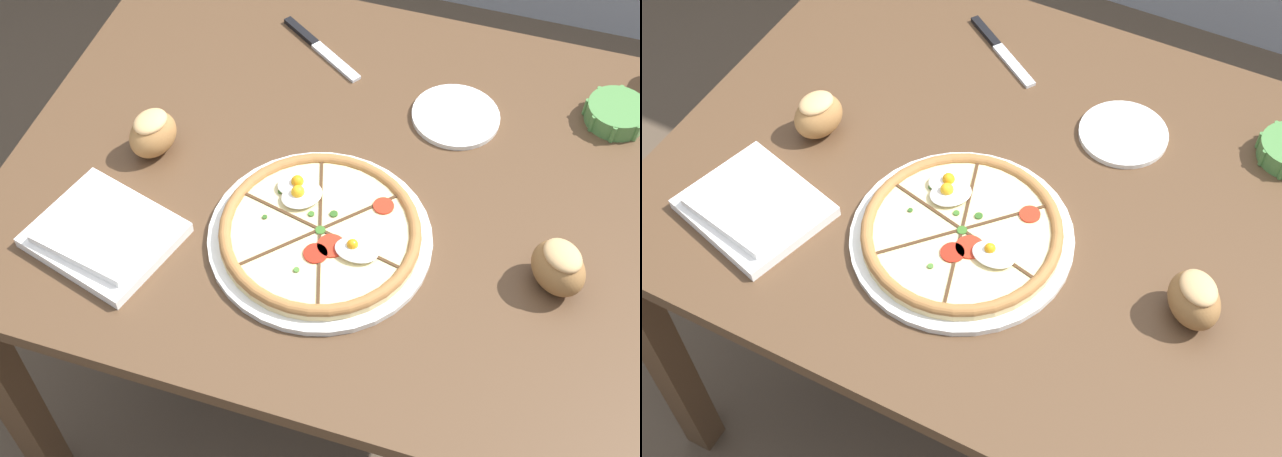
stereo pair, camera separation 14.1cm
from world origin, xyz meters
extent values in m
plane|color=brown|center=(0.00, 0.00, 0.00)|extent=(12.00, 12.00, 0.00)
cube|color=#513823|center=(0.00, 0.00, 0.73)|extent=(1.18, 0.91, 0.03)
cube|color=#513823|center=(-0.54, -0.41, 0.36)|extent=(0.06, 0.06, 0.72)
cube|color=#513823|center=(-0.54, 0.41, 0.36)|extent=(0.06, 0.06, 0.72)
cylinder|color=white|center=(-0.02, -0.15, 0.75)|extent=(0.36, 0.36, 0.01)
cylinder|color=#E5C684|center=(-0.02, -0.15, 0.76)|extent=(0.32, 0.32, 0.01)
cylinder|color=beige|center=(-0.02, -0.15, 0.77)|extent=(0.29, 0.29, 0.00)
torus|color=#A36B38|center=(-0.02, -0.15, 0.77)|extent=(0.32, 0.32, 0.02)
cube|color=#472D19|center=(-0.07, -0.20, 0.77)|extent=(0.10, 0.11, 0.00)
cube|color=#472D19|center=(0.00, -0.21, 0.77)|extent=(0.05, 0.14, 0.00)
cube|color=#472D19|center=(0.05, -0.16, 0.77)|extent=(0.14, 0.04, 0.00)
cube|color=#472D19|center=(0.03, -0.09, 0.77)|extent=(0.10, 0.11, 0.00)
cube|color=#472D19|center=(-0.04, -0.08, 0.77)|extent=(0.05, 0.14, 0.00)
cube|color=#472D19|center=(-0.09, -0.13, 0.77)|extent=(0.14, 0.04, 0.00)
cylinder|color=red|center=(0.06, -0.07, 0.77)|extent=(0.03, 0.03, 0.00)
cylinder|color=red|center=(0.01, -0.17, 0.77)|extent=(0.04, 0.04, 0.00)
cylinder|color=red|center=(-0.01, -0.19, 0.77)|extent=(0.04, 0.04, 0.00)
ellipsoid|color=white|center=(-0.07, -0.09, 0.78)|extent=(0.09, 0.09, 0.01)
sphere|color=#F4AD1E|center=(-0.08, -0.09, 0.79)|extent=(0.02, 0.02, 0.02)
ellipsoid|color=white|center=(0.05, -0.17, 0.78)|extent=(0.07, 0.05, 0.01)
sphere|color=orange|center=(0.04, -0.17, 0.79)|extent=(0.02, 0.02, 0.02)
ellipsoid|color=white|center=(-0.08, -0.07, 0.78)|extent=(0.08, 0.07, 0.01)
sphere|color=orange|center=(-0.08, -0.07, 0.79)|extent=(0.02, 0.02, 0.02)
cylinder|color=#386B23|center=(-0.02, -0.15, 0.77)|extent=(0.02, 0.02, 0.00)
cylinder|color=#386B23|center=(0.00, -0.19, 0.77)|extent=(0.01, 0.01, 0.00)
cylinder|color=#2D5B1E|center=(-0.11, -0.15, 0.77)|extent=(0.01, 0.01, 0.00)
cylinder|color=#477A2D|center=(-0.11, -0.09, 0.77)|extent=(0.01, 0.01, 0.00)
cylinder|color=#2D5B1E|center=(-0.01, -0.11, 0.77)|extent=(0.01, 0.01, 0.00)
cylinder|color=#477A2D|center=(-0.03, -0.23, 0.77)|extent=(0.01, 0.01, 0.00)
cylinder|color=#386B23|center=(-0.04, -0.12, 0.77)|extent=(0.01, 0.01, 0.00)
cylinder|color=#4C8442|center=(0.36, 0.31, 0.76)|extent=(0.01, 0.01, 0.03)
cylinder|color=#4C8442|center=(0.35, 0.27, 0.76)|extent=(0.01, 0.01, 0.03)
cylinder|color=#4C8442|center=(0.36, 0.23, 0.76)|extent=(0.01, 0.01, 0.03)
cylinder|color=#4C8442|center=(0.40, 0.22, 0.76)|extent=(0.01, 0.01, 0.03)
cube|color=white|center=(-0.35, -0.25, 0.76)|extent=(0.26, 0.24, 0.02)
cube|color=white|center=(-0.35, -0.25, 0.77)|extent=(0.20, 0.18, 0.02)
ellipsoid|color=#A3703D|center=(-0.35, -0.05, 0.78)|extent=(0.09, 0.11, 0.08)
ellipsoid|color=tan|center=(-0.35, -0.05, 0.82)|extent=(0.07, 0.08, 0.02)
ellipsoid|color=olive|center=(0.35, -0.11, 0.79)|extent=(0.12, 0.12, 0.08)
ellipsoid|color=tan|center=(0.35, -0.11, 0.82)|extent=(0.08, 0.08, 0.02)
cube|color=silver|center=(-0.12, 0.26, 0.75)|extent=(0.12, 0.09, 0.01)
cube|color=black|center=(-0.21, 0.32, 0.75)|extent=(0.08, 0.06, 0.01)
cylinder|color=white|center=(0.13, 0.19, 0.75)|extent=(0.16, 0.16, 0.01)
camera|label=1|loc=(0.24, -0.96, 1.89)|focal=50.00mm
camera|label=2|loc=(0.37, -0.91, 1.89)|focal=50.00mm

